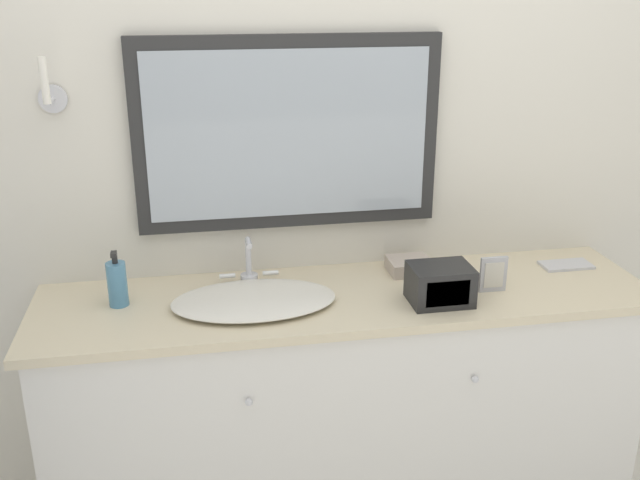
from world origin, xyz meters
The scene contains 8 objects.
wall_back centered at (0.00, 0.59, 1.28)m, with size 8.00×0.18×2.55m.
vanity_counter centered at (0.00, 0.29, 0.43)m, with size 2.08×0.54×0.86m.
sink_basin centered at (-0.32, 0.27, 0.88)m, with size 0.53×0.38×0.17m.
soap_bottle centered at (-0.75, 0.34, 0.93)m, with size 0.06×0.06×0.19m.
appliance_box centered at (0.28, 0.18, 0.92)m, with size 0.20×0.15×0.13m.
picture_frame centered at (0.49, 0.23, 0.92)m, with size 0.09×0.01×0.12m.
hand_towel_near_sink centered at (0.26, 0.44, 0.88)m, with size 0.15×0.13×0.05m.
metal_tray centered at (0.84, 0.39, 0.86)m, with size 0.19×0.10×0.01m.
Camera 1 is at (-0.48, -1.84, 1.86)m, focal length 40.00 mm.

